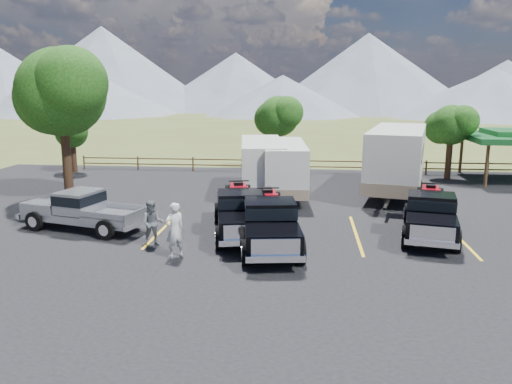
# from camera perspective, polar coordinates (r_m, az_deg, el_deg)

# --- Properties ---
(ground) EXTENTS (320.00, 320.00, 0.00)m
(ground) POSITION_cam_1_polar(r_m,az_deg,el_deg) (16.74, 5.76, -8.73)
(ground) COLOR #4D5825
(ground) RESTS_ON ground
(asphalt_lot) EXTENTS (44.00, 34.00, 0.04)m
(asphalt_lot) POSITION_cam_1_polar(r_m,az_deg,el_deg) (19.57, 5.78, -5.57)
(asphalt_lot) COLOR black
(asphalt_lot) RESTS_ON ground
(stall_lines) EXTENTS (12.12, 5.50, 0.01)m
(stall_lines) POSITION_cam_1_polar(r_m,az_deg,el_deg) (20.52, 5.78, -4.66)
(stall_lines) COLOR yellow
(stall_lines) RESTS_ON asphalt_lot
(tree_big_nw) EXTENTS (5.54, 5.18, 7.84)m
(tree_big_nw) POSITION_cam_1_polar(r_m,az_deg,el_deg) (27.65, -21.41, 10.57)
(tree_big_nw) COLOR black
(tree_big_nw) RESTS_ON ground
(tree_ne_a) EXTENTS (3.11, 2.92, 4.76)m
(tree_ne_a) POSITION_cam_1_polar(r_m,az_deg,el_deg) (33.99, 21.38, 7.13)
(tree_ne_a) COLOR black
(tree_ne_a) RESTS_ON ground
(tree_north) EXTENTS (3.46, 3.24, 5.25)m
(tree_north) POSITION_cam_1_polar(r_m,az_deg,el_deg) (34.79, 2.58, 8.61)
(tree_north) COLOR black
(tree_north) RESTS_ON ground
(tree_nw_small) EXTENTS (2.59, 2.43, 3.85)m
(tree_nw_small) POSITION_cam_1_polar(r_m,az_deg,el_deg) (36.48, -20.30, 6.39)
(tree_nw_small) COLOR black
(tree_nw_small) RESTS_ON ground
(rail_fence) EXTENTS (36.12, 0.12, 1.00)m
(rail_fence) POSITION_cam_1_polar(r_m,az_deg,el_deg) (34.63, 9.16, 3.08)
(rail_fence) COLOR brown
(rail_fence) RESTS_ON ground
(mountain_range) EXTENTS (209.00, 71.00, 20.00)m
(mountain_range) POSITION_cam_1_polar(r_m,az_deg,el_deg) (121.88, 2.26, 12.98)
(mountain_range) COLOR slate
(mountain_range) RESTS_ON ground
(rig_left) EXTENTS (2.95, 6.14, 1.97)m
(rig_left) POSITION_cam_1_polar(r_m,az_deg,el_deg) (20.17, -1.78, -2.11)
(rig_left) COLOR black
(rig_left) RESTS_ON asphalt_lot
(rig_center) EXTENTS (2.73, 6.18, 1.99)m
(rig_center) POSITION_cam_1_polar(r_m,az_deg,el_deg) (18.59, 1.58, -3.30)
(rig_center) COLOR black
(rig_center) RESTS_ON asphalt_lot
(rig_right) EXTENTS (2.98, 6.02, 1.93)m
(rig_right) POSITION_cam_1_polar(r_m,az_deg,el_deg) (21.09, 19.31, -2.22)
(rig_right) COLOR black
(rig_right) RESTS_ON asphalt_lot
(trailer_left) EXTENTS (3.04, 8.54, 2.95)m
(trailer_left) POSITION_cam_1_polar(r_m,az_deg,el_deg) (27.33, 0.68, 2.93)
(trailer_left) COLOR silver
(trailer_left) RESTS_ON asphalt_lot
(trailer_center) EXTENTS (2.68, 8.32, 2.88)m
(trailer_center) POSITION_cam_1_polar(r_m,az_deg,el_deg) (26.95, 3.30, 2.70)
(trailer_center) COLOR silver
(trailer_center) RESTS_ON asphalt_lot
(trailer_right) EXTENTS (4.63, 10.42, 3.62)m
(trailer_right) POSITION_cam_1_polar(r_m,az_deg,el_deg) (28.50, 15.79, 3.57)
(trailer_right) COLOR silver
(trailer_right) RESTS_ON asphalt_lot
(pickup_silver) EXTENTS (5.75, 3.09, 1.64)m
(pickup_silver) POSITION_cam_1_polar(r_m,az_deg,el_deg) (21.87, -19.17, -1.91)
(pickup_silver) COLOR gray
(pickup_silver) RESTS_ON asphalt_lot
(person_a) EXTENTS (0.85, 0.82, 1.96)m
(person_a) POSITION_cam_1_polar(r_m,az_deg,el_deg) (17.56, -9.29, -4.32)
(person_a) COLOR silver
(person_a) RESTS_ON asphalt_lot
(person_b) EXTENTS (0.96, 0.82, 1.72)m
(person_b) POSITION_cam_1_polar(r_m,az_deg,el_deg) (19.03, -11.74, -3.51)
(person_b) COLOR slate
(person_b) RESTS_ON asphalt_lot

